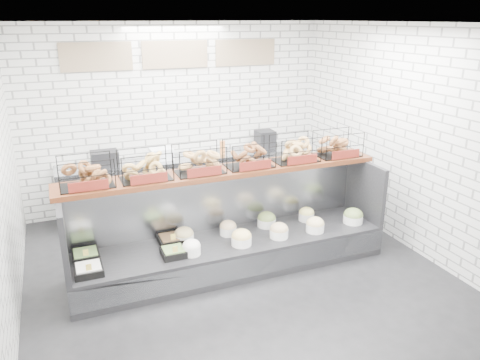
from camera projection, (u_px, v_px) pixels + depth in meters
name	position (u px, v px, depth m)	size (l,w,h in m)	color
ground	(240.00, 278.00, 5.79)	(5.50, 5.50, 0.00)	black
room_shell	(222.00, 104.00, 5.64)	(5.02, 5.51, 3.01)	silver
display_case	(231.00, 242.00, 5.98)	(4.00, 0.90, 1.20)	black
bagel_shelf	(225.00, 159.00, 5.79)	(4.10, 0.50, 0.40)	#411C0D
prep_counter	(185.00, 182.00, 7.76)	(4.00, 0.60, 1.20)	#93969B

